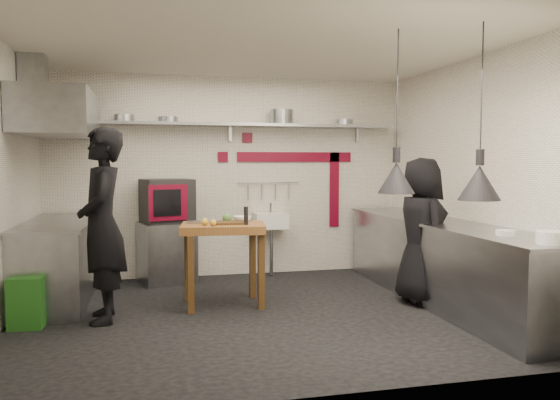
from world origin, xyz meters
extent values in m
plane|color=black|center=(0.00, 0.00, 0.00)|extent=(5.00, 5.00, 0.00)
plane|color=silver|center=(0.00, 0.00, 2.80)|extent=(5.00, 5.00, 0.00)
cube|color=white|center=(0.00, 2.10, 1.40)|extent=(5.00, 0.04, 2.80)
cube|color=white|center=(0.00, -2.10, 1.40)|extent=(5.00, 0.04, 2.80)
cube|color=white|center=(2.50, 0.00, 1.40)|extent=(0.04, 4.20, 2.80)
cube|color=maroon|center=(0.95, 2.08, 1.68)|extent=(1.70, 0.02, 0.14)
cube|color=maroon|center=(1.55, 2.08, 1.20)|extent=(0.14, 0.02, 1.10)
cube|color=maroon|center=(0.25, 2.08, 1.95)|extent=(0.14, 0.02, 0.14)
cube|color=maroon|center=(-0.10, 2.08, 1.68)|extent=(0.14, 0.02, 0.14)
cube|color=gray|center=(0.00, 1.92, 2.12)|extent=(4.60, 0.34, 0.04)
cube|color=gray|center=(-1.90, 2.07, 2.02)|extent=(0.04, 0.06, 0.24)
cube|color=gray|center=(0.00, 2.07, 2.02)|extent=(0.04, 0.06, 0.24)
cube|color=gray|center=(1.90, 2.07, 2.02)|extent=(0.04, 0.06, 0.24)
cylinder|color=gray|center=(-1.42, 1.92, 2.19)|extent=(0.28, 0.28, 0.09)
cylinder|color=gray|center=(-0.85, 1.92, 2.18)|extent=(0.30, 0.30, 0.07)
cylinder|color=gray|center=(0.71, 1.92, 2.24)|extent=(0.39, 0.39, 0.20)
cylinder|color=gray|center=(1.63, 1.92, 2.18)|extent=(0.34, 0.34, 0.08)
cube|color=gray|center=(-0.90, 1.81, 0.40)|extent=(0.80, 0.76, 0.80)
cube|color=black|center=(-0.89, 1.81, 1.09)|extent=(0.74, 0.71, 0.58)
cube|color=maroon|center=(-0.88, 1.49, 1.09)|extent=(0.49, 0.16, 0.46)
cube|color=black|center=(-0.89, 1.47, 1.09)|extent=(0.35, 0.11, 0.34)
cube|color=white|center=(0.55, 1.92, 0.78)|extent=(0.46, 0.34, 0.22)
cylinder|color=gray|center=(0.55, 1.92, 0.96)|extent=(0.03, 0.03, 0.14)
cylinder|color=gray|center=(0.55, 1.88, 0.34)|extent=(0.06, 0.06, 0.66)
cylinder|color=gray|center=(0.55, 2.06, 1.32)|extent=(0.90, 0.02, 0.02)
cube|color=gray|center=(2.15, 0.00, 0.45)|extent=(0.70, 3.80, 0.90)
cube|color=gray|center=(2.15, 0.00, 0.92)|extent=(0.76, 3.90, 0.03)
cylinder|color=white|center=(2.12, -1.75, 0.99)|extent=(0.24, 0.24, 0.11)
cylinder|color=white|center=(2.10, -1.19, 0.96)|extent=(0.24, 0.24, 0.05)
cube|color=gray|center=(-2.15, 1.05, 0.45)|extent=(0.70, 1.90, 0.90)
cube|color=gray|center=(-2.15, 1.05, 0.92)|extent=(0.76, 2.00, 0.03)
cube|color=gray|center=(-2.10, 1.05, 2.15)|extent=(0.78, 1.60, 0.50)
cube|color=gray|center=(-2.35, 1.05, 2.55)|extent=(0.28, 0.28, 0.50)
cube|color=#20601A|center=(-2.28, 0.08, 0.25)|extent=(0.34, 0.34, 0.50)
cube|color=#503418|center=(-0.26, 0.42, 0.93)|extent=(0.39, 0.29, 0.02)
cylinder|color=black|center=(-0.08, 0.29, 1.02)|extent=(0.06, 0.06, 0.20)
sphere|color=gold|center=(-0.53, 0.34, 0.96)|extent=(0.09, 0.09, 0.08)
sphere|color=gold|center=(-0.45, 0.26, 0.96)|extent=(0.07, 0.07, 0.07)
sphere|color=#50803A|center=(-0.25, 0.58, 0.97)|extent=(0.14, 0.14, 0.11)
cube|color=gray|center=(-0.61, 0.56, 0.94)|extent=(0.22, 0.16, 0.03)
imported|color=white|center=(-0.07, 0.61, 0.95)|extent=(0.23, 0.23, 0.07)
imported|color=black|center=(-1.57, 0.12, 0.98)|extent=(0.52, 0.75, 1.95)
imported|color=black|center=(1.88, 0.02, 0.83)|extent=(0.57, 0.84, 1.66)
camera|label=1|loc=(-1.08, -5.58, 1.61)|focal=35.00mm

